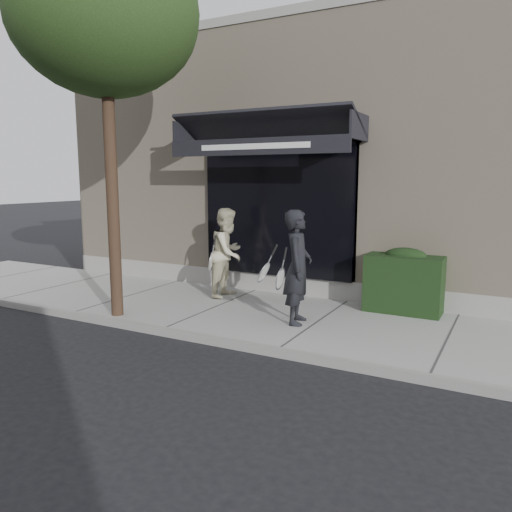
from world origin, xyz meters
The scene contains 8 objects.
ground centered at (0.00, 0.00, 0.00)m, with size 80.00×80.00×0.00m, color black.
sidewalk centered at (0.00, 0.00, 0.06)m, with size 20.00×3.00×0.12m, color #A4A49E.
curb centered at (0.00, -1.55, 0.07)m, with size 20.00×0.10×0.14m, color gray.
building_facade centered at (-0.01, 4.96, 2.74)m, with size 14.30×8.04×5.64m.
hedge centered at (1.10, 1.25, 0.66)m, with size 1.30×0.70×1.14m.
street_tree centered at (-3.20, -1.30, 4.98)m, with size 3.00×3.00×6.28m.
pedestrian_front centered at (-0.28, -0.29, 1.04)m, with size 0.86×0.83×1.84m.
pedestrian_back centered at (-2.23, 0.78, 1.00)m, with size 0.70×0.91×1.75m.
Camera 1 is at (2.83, -7.53, 2.46)m, focal length 35.00 mm.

